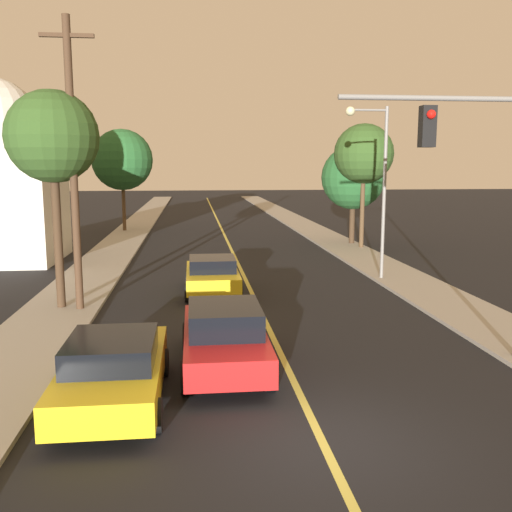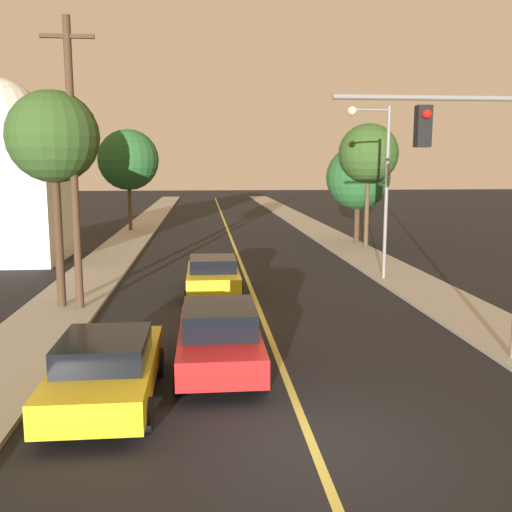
# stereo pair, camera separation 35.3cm
# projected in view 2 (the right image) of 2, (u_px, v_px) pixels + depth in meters

# --- Properties ---
(ground_plane) EXTENTS (200.00, 200.00, 0.00)m
(ground_plane) POSITION_uv_depth(u_px,v_px,m) (312.00, 444.00, 9.58)
(ground_plane) COLOR black
(road_surface) EXTENTS (10.28, 80.00, 0.01)m
(road_surface) POSITION_uv_depth(u_px,v_px,m) (226.00, 225.00, 44.98)
(road_surface) COLOR black
(road_surface) RESTS_ON ground
(sidewalk_left) EXTENTS (2.50, 80.00, 0.12)m
(sidewalk_left) POSITION_uv_depth(u_px,v_px,m) (144.00, 225.00, 44.39)
(sidewalk_left) COLOR #9E998E
(sidewalk_left) RESTS_ON ground
(sidewalk_right) EXTENTS (2.50, 80.00, 0.12)m
(sidewalk_right) POSITION_uv_depth(u_px,v_px,m) (306.00, 223.00, 45.55)
(sidewalk_right) COLOR #9E998E
(sidewalk_right) RESTS_ON ground
(car_near_lane_front) EXTENTS (1.95, 4.60, 1.53)m
(car_near_lane_front) POSITION_uv_depth(u_px,v_px,m) (219.00, 336.00, 13.01)
(car_near_lane_front) COLOR red
(car_near_lane_front) RESTS_ON ground
(car_near_lane_second) EXTENTS (1.98, 4.02, 1.36)m
(car_near_lane_second) POSITION_uv_depth(u_px,v_px,m) (213.00, 274.00, 20.74)
(car_near_lane_second) COLOR gold
(car_near_lane_second) RESTS_ON ground
(car_outer_lane_front) EXTENTS (1.99, 4.41, 1.38)m
(car_outer_lane_front) POSITION_uv_depth(u_px,v_px,m) (106.00, 368.00, 11.15)
(car_outer_lane_front) COLOR gold
(car_outer_lane_front) RESTS_ON ground
(traffic_signal_mast) EXTENTS (4.59, 0.42, 6.22)m
(traffic_signal_mast) POSITION_uv_depth(u_px,v_px,m) (483.00, 180.00, 12.79)
(traffic_signal_mast) COLOR slate
(traffic_signal_mast) RESTS_ON ground
(streetlamp_right) EXTENTS (1.72, 0.36, 6.79)m
(streetlamp_right) POSITION_uv_depth(u_px,v_px,m) (377.00, 169.00, 22.39)
(streetlamp_right) COLOR slate
(streetlamp_right) RESTS_ON ground
(utility_pole_left) EXTENTS (1.60, 0.24, 8.93)m
(utility_pole_left) POSITION_uv_depth(u_px,v_px,m) (73.00, 162.00, 17.58)
(utility_pole_left) COLOR #422D1E
(utility_pole_left) RESTS_ON ground
(tree_left_near) EXTENTS (2.86, 2.86, 6.82)m
(tree_left_near) POSITION_uv_depth(u_px,v_px,m) (53.00, 138.00, 17.69)
(tree_left_near) COLOR #3D2B1C
(tree_left_near) RESTS_ON ground
(tree_left_far) EXTENTS (4.21, 4.21, 7.01)m
(tree_left_far) POSITION_uv_depth(u_px,v_px,m) (128.00, 160.00, 39.60)
(tree_left_far) COLOR #4C3823
(tree_left_far) RESTS_ON ground
(tree_right_near) EXTENTS (3.25, 3.25, 6.78)m
(tree_right_near) POSITION_uv_depth(u_px,v_px,m) (368.00, 154.00, 30.95)
(tree_right_near) COLOR #4C3823
(tree_right_near) RESTS_ON ground
(tree_right_far) EXTENTS (3.69, 3.69, 5.68)m
(tree_right_far) POSITION_uv_depth(u_px,v_px,m) (358.00, 178.00, 32.90)
(tree_right_far) COLOR #3D2B1C
(tree_right_far) RESTS_ON ground
(domed_building_left) EXTENTS (5.59, 5.59, 8.73)m
(domed_building_left) POSITION_uv_depth(u_px,v_px,m) (2.00, 179.00, 27.56)
(domed_building_left) COLOR beige
(domed_building_left) RESTS_ON ground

